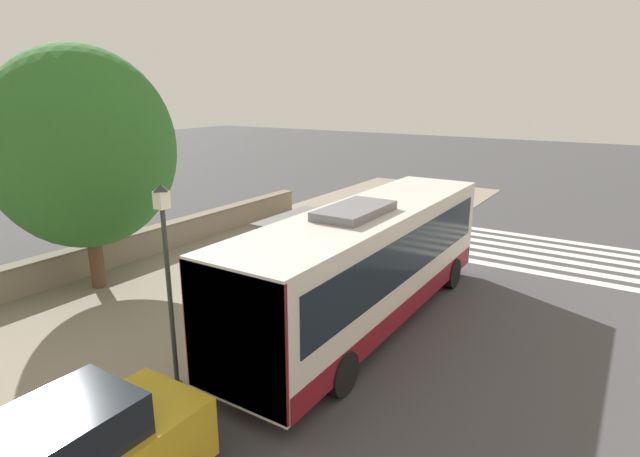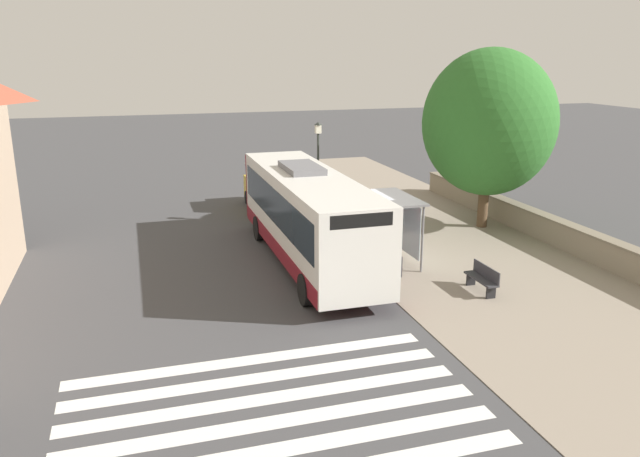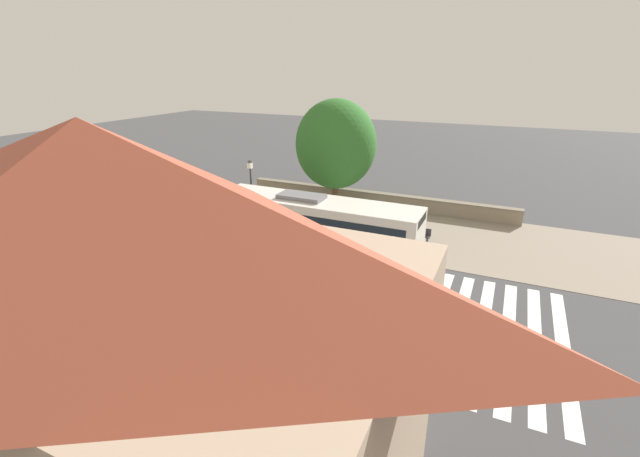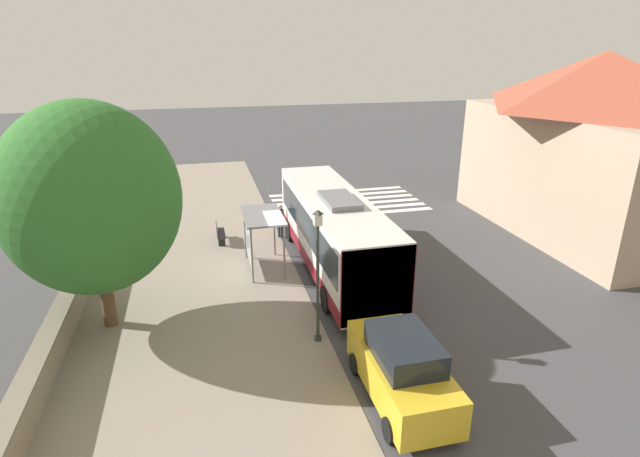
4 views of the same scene
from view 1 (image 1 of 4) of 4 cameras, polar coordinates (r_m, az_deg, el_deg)
name	(u,v)px [view 1 (image 1 of 4)]	position (r m, az deg, el deg)	size (l,w,h in m)	color
ground_plane	(321,308)	(15.16, 0.14, -9.12)	(120.00, 120.00, 0.00)	#424244
sidewalk_plaza	(212,279)	(17.80, -12.22, -5.63)	(9.00, 44.00, 0.02)	gray
crosswalk_stripes	(551,255)	(21.85, 24.92, -2.80)	(9.00, 5.25, 0.01)	silver
stone_wall	(135,245)	(20.58, -20.36, -1.81)	(0.60, 20.00, 1.07)	gray
bus	(368,261)	(13.69, 5.50, -3.74)	(2.61, 10.91, 3.51)	silver
bus_shelter	(296,230)	(15.82, -2.76, -0.19)	(1.62, 2.92, 2.48)	slate
pedestrian	(385,242)	(18.34, 7.43, -1.49)	(0.34, 0.23, 1.70)	#2D3347
bench	(317,242)	(19.96, -0.36, -1.54)	(0.40, 1.52, 0.88)	#333338
street_lamp_near	(168,274)	(10.69, -16.99, -4.99)	(0.28, 0.28, 4.55)	#2D332D
shade_tree	(82,149)	(17.24, -25.51, 8.24)	(5.64, 5.64, 7.69)	brown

